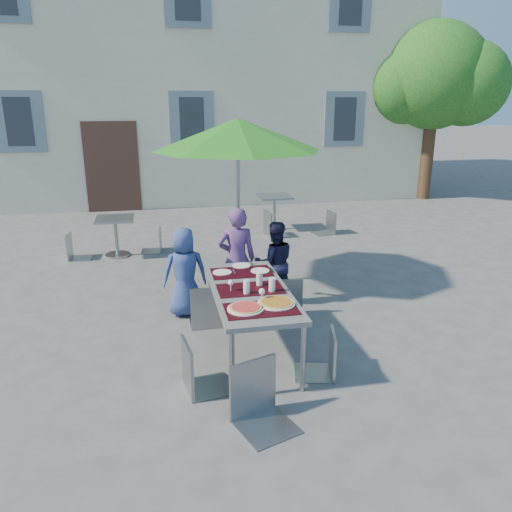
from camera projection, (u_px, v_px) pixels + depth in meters
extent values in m
plane|color=#48494B|center=(248.00, 333.00, 6.02)|extent=(90.00, 90.00, 0.00)
cube|color=beige|center=(180.00, 73.00, 15.72)|extent=(13.00, 8.00, 7.00)
cube|color=#432920|center=(112.00, 167.00, 12.29)|extent=(1.30, 0.06, 2.20)
cube|color=slate|center=(19.00, 122.00, 11.58)|extent=(1.10, 0.06, 1.40)
cube|color=#262B33|center=(19.00, 122.00, 11.56)|extent=(0.60, 0.04, 1.10)
cube|color=slate|center=(192.00, 120.00, 12.34)|extent=(1.10, 0.06, 1.40)
cube|color=#262B33|center=(192.00, 120.00, 12.32)|extent=(0.60, 0.04, 1.10)
cube|color=slate|center=(344.00, 119.00, 13.10)|extent=(1.10, 0.06, 1.40)
cube|color=#262B33|center=(345.00, 119.00, 13.09)|extent=(0.60, 0.04, 1.10)
cube|color=slate|center=(351.00, 1.00, 12.27)|extent=(1.10, 0.06, 1.40)
cube|color=#262B33|center=(351.00, 1.00, 12.25)|extent=(0.60, 0.04, 1.10)
cylinder|color=#452F1D|center=(428.00, 148.00, 13.85)|extent=(0.36, 0.36, 2.80)
sphere|color=#195216|center=(435.00, 76.00, 13.28)|extent=(2.80, 2.80, 2.80)
sphere|color=#195216|center=(401.00, 88.00, 13.50)|extent=(2.00, 2.00, 2.00)
sphere|color=#195216|center=(466.00, 83.00, 13.10)|extent=(2.20, 2.20, 2.20)
sphere|color=#195216|center=(432.00, 57.00, 13.73)|extent=(1.80, 1.80, 1.80)
cube|color=#47474C|center=(250.00, 291.00, 5.35)|extent=(0.80, 1.85, 0.05)
cylinder|color=gray|center=(232.00, 366.00, 4.59)|extent=(0.05, 0.05, 0.70)
cylinder|color=gray|center=(303.00, 358.00, 4.72)|extent=(0.05, 0.05, 0.70)
cylinder|color=gray|center=(211.00, 296.00, 6.21)|extent=(0.05, 0.05, 0.70)
cylinder|color=gray|center=(264.00, 292.00, 6.34)|extent=(0.05, 0.05, 0.70)
cube|color=black|center=(261.00, 309.00, 4.83)|extent=(0.70, 0.42, 0.01)
cube|color=black|center=(250.00, 289.00, 5.35)|extent=(0.70, 0.42, 0.01)
cube|color=black|center=(242.00, 272.00, 5.86)|extent=(0.70, 0.42, 0.01)
cylinder|color=white|center=(245.00, 309.00, 4.82)|extent=(0.36, 0.36, 0.01)
cylinder|color=tan|center=(245.00, 307.00, 4.82)|extent=(0.32, 0.32, 0.01)
cylinder|color=#A0100F|center=(245.00, 307.00, 4.81)|extent=(0.27, 0.27, 0.01)
cylinder|color=white|center=(276.00, 303.00, 4.95)|extent=(0.38, 0.38, 0.01)
cylinder|color=tan|center=(276.00, 302.00, 4.94)|extent=(0.34, 0.34, 0.01)
cylinder|color=#843609|center=(276.00, 301.00, 4.94)|extent=(0.29, 0.29, 0.01)
cylinder|color=silver|center=(247.00, 287.00, 5.20)|extent=(0.07, 0.07, 0.15)
cylinder|color=silver|center=(259.00, 279.00, 5.43)|extent=(0.07, 0.07, 0.15)
cylinder|color=silver|center=(272.00, 285.00, 5.26)|extent=(0.07, 0.07, 0.15)
cylinder|color=silver|center=(231.00, 291.00, 5.28)|extent=(0.06, 0.06, 0.00)
cylinder|color=silver|center=(231.00, 288.00, 5.27)|extent=(0.01, 0.01, 0.08)
sphere|color=silver|center=(231.00, 283.00, 5.25)|extent=(0.06, 0.06, 0.06)
cylinder|color=silver|center=(262.00, 301.00, 5.04)|extent=(0.06, 0.06, 0.00)
cylinder|color=silver|center=(262.00, 297.00, 5.03)|extent=(0.01, 0.01, 0.08)
sphere|color=silver|center=(262.00, 291.00, 5.01)|extent=(0.06, 0.06, 0.06)
cylinder|color=white|center=(222.00, 272.00, 5.84)|extent=(0.22, 0.22, 0.01)
cube|color=#A9ABB1|center=(234.00, 272.00, 5.87)|extent=(0.02, 0.18, 0.00)
cylinder|color=white|center=(260.00, 271.00, 5.89)|extent=(0.22, 0.22, 0.01)
cube|color=#A9ABB1|center=(272.00, 270.00, 5.92)|extent=(0.02, 0.18, 0.00)
cylinder|color=white|center=(241.00, 265.00, 6.07)|extent=(0.22, 0.22, 0.01)
cube|color=#A9ABB1|center=(253.00, 265.00, 6.10)|extent=(0.02, 0.18, 0.00)
imported|color=#304484|center=(185.00, 272.00, 6.38)|extent=(0.59, 0.40, 1.16)
imported|color=#5D3976|center=(237.00, 259.00, 6.56)|extent=(0.52, 0.36, 1.38)
imported|color=#171734|center=(275.00, 263.00, 6.76)|extent=(0.57, 0.34, 1.15)
cube|color=gray|center=(207.00, 286.00, 6.18)|extent=(0.46, 0.46, 0.03)
cube|color=gray|center=(208.00, 271.00, 5.90)|extent=(0.46, 0.04, 0.54)
cylinder|color=gray|center=(220.00, 297.00, 6.48)|extent=(0.02, 0.02, 0.48)
cylinder|color=gray|center=(190.00, 300.00, 6.40)|extent=(0.02, 0.02, 0.48)
cylinder|color=gray|center=(225.00, 309.00, 6.11)|extent=(0.02, 0.02, 0.48)
cylinder|color=gray|center=(193.00, 312.00, 6.03)|extent=(0.02, 0.02, 0.48)
cube|color=#8F959B|center=(236.00, 281.00, 6.38)|extent=(0.50, 0.50, 0.03)
cube|color=#8F959B|center=(236.00, 267.00, 6.10)|extent=(0.44, 0.10, 0.53)
cylinder|color=#8F959B|center=(251.00, 293.00, 6.65)|extent=(0.02, 0.02, 0.47)
cylinder|color=#8F959B|center=(222.00, 293.00, 6.62)|extent=(0.02, 0.02, 0.47)
cylinder|color=#8F959B|center=(252.00, 304.00, 6.28)|extent=(0.02, 0.02, 0.47)
cylinder|color=#8F959B|center=(222.00, 305.00, 6.26)|extent=(0.02, 0.02, 0.47)
cube|color=gray|center=(286.00, 278.00, 6.58)|extent=(0.49, 0.49, 0.03)
cube|color=gray|center=(287.00, 265.00, 6.32)|extent=(0.41, 0.11, 0.50)
cylinder|color=gray|center=(298.00, 289.00, 6.82)|extent=(0.02, 0.02, 0.44)
cylinder|color=gray|center=(271.00, 289.00, 6.82)|extent=(0.02, 0.02, 0.44)
cylinder|color=gray|center=(300.00, 299.00, 6.48)|extent=(0.02, 0.02, 0.44)
cylinder|color=gray|center=(273.00, 299.00, 6.48)|extent=(0.02, 0.02, 0.44)
cube|color=gray|center=(208.00, 345.00, 4.74)|extent=(0.48, 0.48, 0.03)
cube|color=gray|center=(186.00, 324.00, 4.60)|extent=(0.09, 0.43, 0.51)
cylinder|color=gray|center=(232.00, 373.00, 4.71)|extent=(0.02, 0.02, 0.45)
cylinder|color=gray|center=(222.00, 355.00, 5.03)|extent=(0.02, 0.02, 0.45)
cylinder|color=gray|center=(194.00, 380.00, 4.59)|extent=(0.02, 0.02, 0.45)
cylinder|color=gray|center=(186.00, 361.00, 4.92)|extent=(0.02, 0.02, 0.45)
cube|color=#91989C|center=(315.00, 337.00, 5.00)|extent=(0.47, 0.47, 0.03)
cube|color=#91989C|center=(335.00, 316.00, 4.92)|extent=(0.12, 0.39, 0.47)
cylinder|color=#91989C|center=(297.00, 348.00, 5.23)|extent=(0.02, 0.02, 0.41)
cylinder|color=#91989C|center=(298.00, 364.00, 4.91)|extent=(0.02, 0.02, 0.41)
cylinder|color=#91989C|center=(329.00, 348.00, 5.22)|extent=(0.02, 0.02, 0.41)
cylinder|color=#91989C|center=(332.00, 364.00, 4.90)|extent=(0.02, 0.02, 0.41)
cube|color=gray|center=(266.00, 377.00, 4.14)|extent=(0.59, 0.59, 0.03)
cube|color=gray|center=(253.00, 337.00, 4.23)|extent=(0.44, 0.19, 0.55)
cylinder|color=gray|center=(258.00, 423.00, 3.95)|extent=(0.02, 0.02, 0.48)
cylinder|color=gray|center=(299.00, 408.00, 4.15)|extent=(0.02, 0.02, 0.48)
cylinder|color=gray|center=(235.00, 399.00, 4.27)|extent=(0.02, 0.02, 0.48)
cylinder|color=gray|center=(273.00, 386.00, 4.47)|extent=(0.02, 0.02, 0.48)
cylinder|color=#A9ABB1|center=(239.00, 281.00, 7.61)|extent=(0.50, 0.50, 0.10)
cylinder|color=gray|center=(238.00, 211.00, 7.29)|extent=(0.06, 0.06, 2.28)
cone|color=#267B1B|center=(237.00, 134.00, 6.96)|extent=(2.41, 2.41, 0.45)
cylinder|color=#A9ABB1|center=(118.00, 255.00, 8.99)|extent=(0.44, 0.44, 0.04)
cylinder|color=gray|center=(116.00, 238.00, 8.90)|extent=(0.06, 0.06, 0.66)
cube|color=gray|center=(115.00, 219.00, 8.79)|extent=(0.66, 0.66, 0.04)
cube|color=#94999F|center=(79.00, 236.00, 8.71)|extent=(0.40, 0.40, 0.03)
cube|color=#94999F|center=(67.00, 224.00, 8.62)|extent=(0.05, 0.38, 0.45)
cylinder|color=#94999F|center=(88.00, 250.00, 8.64)|extent=(0.02, 0.02, 0.40)
cylinder|color=#94999F|center=(91.00, 245.00, 8.95)|extent=(0.02, 0.02, 0.40)
cylinder|color=#94999F|center=(69.00, 251.00, 8.60)|extent=(0.02, 0.02, 0.40)
cylinder|color=#94999F|center=(73.00, 246.00, 8.91)|extent=(0.02, 0.02, 0.40)
cube|color=gray|center=(150.00, 231.00, 9.14)|extent=(0.39, 0.39, 0.03)
cube|color=gray|center=(159.00, 219.00, 9.09)|extent=(0.05, 0.37, 0.44)
cylinder|color=gray|center=(143.00, 239.00, 9.32)|extent=(0.02, 0.02, 0.39)
cylinder|color=gray|center=(142.00, 244.00, 9.02)|extent=(0.02, 0.02, 0.39)
cylinder|color=gray|center=(160.00, 239.00, 9.37)|extent=(0.02, 0.02, 0.39)
cylinder|color=gray|center=(159.00, 243.00, 9.07)|extent=(0.02, 0.02, 0.39)
cylinder|color=#A9ABB1|center=(274.00, 229.00, 10.81)|extent=(0.44, 0.44, 0.04)
cylinder|color=gray|center=(274.00, 214.00, 10.71)|extent=(0.06, 0.06, 0.69)
cube|color=gray|center=(275.00, 197.00, 10.60)|extent=(0.69, 0.69, 0.04)
cube|color=gray|center=(277.00, 213.00, 10.19)|extent=(0.49, 0.49, 0.03)
cube|color=gray|center=(268.00, 201.00, 10.05)|extent=(0.09, 0.44, 0.52)
cylinder|color=gray|center=(289.00, 226.00, 10.15)|extent=(0.02, 0.02, 0.46)
cylinder|color=gray|center=(282.00, 222.00, 10.49)|extent=(0.02, 0.02, 0.46)
cylinder|color=gray|center=(272.00, 228.00, 10.04)|extent=(0.02, 0.02, 0.46)
cylinder|color=gray|center=(266.00, 223.00, 10.38)|extent=(0.02, 0.02, 0.46)
cube|color=gray|center=(324.00, 214.00, 10.35)|extent=(0.45, 0.45, 0.03)
cube|color=gray|center=(332.00, 203.00, 10.34)|extent=(0.09, 0.39, 0.46)
cylinder|color=gray|center=(312.00, 223.00, 10.51)|extent=(0.02, 0.02, 0.41)
cylinder|color=gray|center=(320.00, 227.00, 10.21)|extent=(0.02, 0.02, 0.41)
cylinder|color=gray|center=(326.00, 222.00, 10.62)|extent=(0.02, 0.02, 0.41)
cylinder|color=gray|center=(334.00, 225.00, 10.32)|extent=(0.02, 0.02, 0.41)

